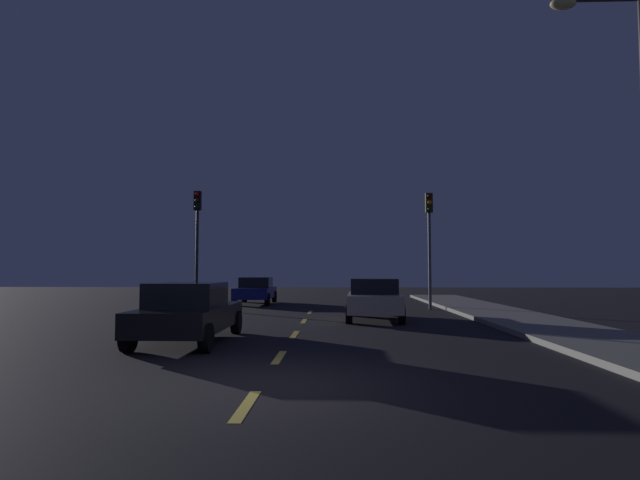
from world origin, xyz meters
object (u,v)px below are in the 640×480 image
at_px(traffic_signal_left, 197,227).
at_px(car_adjacent_lane, 189,312).
at_px(traffic_signal_right, 429,228).
at_px(car_oncoming_far, 256,290).
at_px(car_stopped_ahead, 374,299).
at_px(street_lamp_right, 632,135).

xyz_separation_m(traffic_signal_left, car_adjacent_lane, (2.88, -11.09, -3.07)).
relative_size(traffic_signal_left, car_adjacent_lane, 1.21).
relative_size(traffic_signal_right, car_oncoming_far, 1.33).
bearing_deg(car_oncoming_far, traffic_signal_right, -22.96).
height_order(traffic_signal_left, car_oncoming_far, traffic_signal_left).
relative_size(car_stopped_ahead, street_lamp_right, 0.54).
bearing_deg(car_stopped_ahead, street_lamp_right, -56.88).
xyz_separation_m(car_stopped_ahead, street_lamp_right, (5.01, -7.67, 3.90)).
bearing_deg(street_lamp_right, traffic_signal_right, 99.34).
distance_m(traffic_signal_right, car_oncoming_far, 9.81).
bearing_deg(traffic_signal_left, car_oncoming_far, 59.06).
xyz_separation_m(car_stopped_ahead, car_oncoming_far, (-5.69, 8.75, -0.03)).
height_order(traffic_signal_left, street_lamp_right, street_lamp_right).
relative_size(traffic_signal_right, car_stopped_ahead, 1.26).
bearing_deg(traffic_signal_left, car_stopped_ahead, -32.93).
height_order(car_stopped_ahead, car_oncoming_far, car_stopped_ahead).
height_order(traffic_signal_left, car_adjacent_lane, traffic_signal_left).
xyz_separation_m(traffic_signal_left, street_lamp_right, (12.88, -12.78, 0.84)).
bearing_deg(car_adjacent_lane, traffic_signal_right, 54.52).
height_order(car_adjacent_lane, car_oncoming_far, car_adjacent_lane).
bearing_deg(traffic_signal_right, street_lamp_right, -80.66).
bearing_deg(car_oncoming_far, street_lamp_right, -56.91).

